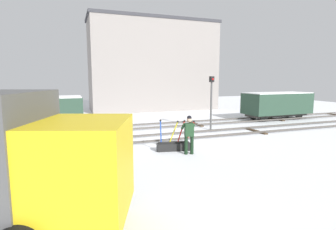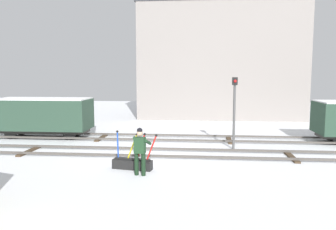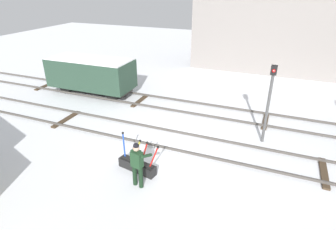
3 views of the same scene
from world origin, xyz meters
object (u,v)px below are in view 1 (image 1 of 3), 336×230
Objects in this scene: switch_lever_frame at (174,145)px; rail_worker at (189,132)px; signal_post at (211,97)px; freight_car_back_track at (36,113)px; freight_car_far_end at (277,104)px.

switch_lever_frame is 1.04× the size of rail_worker.
signal_post is 0.66× the size of freight_car_back_track.
signal_post reaches higher than freight_car_back_track.
freight_car_far_end is (11.25, 5.99, 1.02)m from switch_lever_frame.
rail_worker is 9.48m from freight_car_back_track.
freight_car_back_track is (-6.67, 6.72, 0.34)m from rail_worker.
freight_car_back_track is at bearing 146.96° from switch_lever_frame.
freight_car_far_end reaches higher than switch_lever_frame.
rail_worker is 0.50× the size of signal_post.
rail_worker is 6.04m from signal_post.
rail_worker reaches higher than switch_lever_frame.
freight_car_far_end is at bearing 42.56° from rail_worker.
freight_car_far_end is 1.06× the size of freight_car_back_track.
signal_post is at bearing 54.45° from switch_lever_frame.
signal_post reaches higher than switch_lever_frame.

